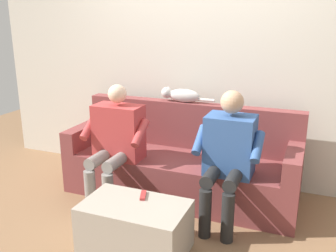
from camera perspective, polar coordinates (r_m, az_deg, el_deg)
The scene contains 8 objects.
ground_plane at distance 3.22m, azimuth -2.45°, elevation -15.37°, with size 8.00×8.00×0.00m, color #846042.
back_wall at distance 3.89m, azimuth 4.79°, elevation 11.98°, with size 4.79×0.06×2.80m, color beige.
couch at distance 3.68m, azimuth 2.10°, elevation -6.04°, with size 2.21×0.73×0.87m.
coffee_table at distance 2.90m, azimuth -5.00°, elevation -15.03°, with size 0.77×0.47×0.38m.
person_left_seated at distance 3.14m, azimuth 9.12°, elevation -3.77°, with size 0.55×0.58×1.12m.
person_right_seated at distance 3.48m, azimuth -7.95°, elevation -1.87°, with size 0.60×0.55×1.10m.
cat_on_backrest at distance 3.75m, azimuth 1.90°, elevation 4.73°, with size 0.55×0.11×0.14m.
remote_red at distance 2.90m, azimuth -3.79°, elevation -10.44°, with size 0.14×0.04×0.02m, color #B73333.
Camera 1 is at (-1.14, 3.09, 1.70)m, focal length 40.20 mm.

